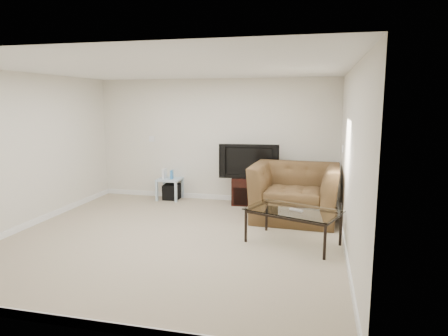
% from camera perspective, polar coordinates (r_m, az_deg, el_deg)
% --- Properties ---
extents(floor, '(5.00, 5.00, 0.00)m').
position_cam_1_polar(floor, '(6.17, -7.22, -9.89)').
color(floor, tan).
rests_on(floor, ground).
extents(ceiling, '(5.00, 5.00, 0.00)m').
position_cam_1_polar(ceiling, '(5.84, -7.74, 13.91)').
color(ceiling, white).
rests_on(ceiling, ground).
extents(wall_back, '(5.00, 0.02, 2.50)m').
position_cam_1_polar(wall_back, '(8.25, -1.30, 3.98)').
color(wall_back, silver).
rests_on(wall_back, ground).
extents(wall_left, '(0.02, 5.00, 2.50)m').
position_cam_1_polar(wall_left, '(7.16, -26.55, 2.14)').
color(wall_left, silver).
rests_on(wall_left, ground).
extents(wall_right, '(0.02, 5.00, 2.50)m').
position_cam_1_polar(wall_right, '(5.52, 17.61, 0.80)').
color(wall_right, silver).
rests_on(wall_right, ground).
extents(plate_back, '(0.12, 0.02, 0.12)m').
position_cam_1_polar(plate_back, '(8.70, -10.30, 4.11)').
color(plate_back, white).
rests_on(plate_back, wall_back).
extents(plate_right_switch, '(0.02, 0.09, 0.13)m').
position_cam_1_polar(plate_right_switch, '(7.10, 16.61, 2.69)').
color(plate_right_switch, white).
rests_on(plate_right_switch, wall_right).
extents(plate_right_outlet, '(0.02, 0.08, 0.12)m').
position_cam_1_polar(plate_right_outlet, '(6.98, 16.37, -5.36)').
color(plate_right_outlet, white).
rests_on(plate_right_outlet, wall_right).
extents(tv_stand, '(0.70, 0.52, 0.55)m').
position_cam_1_polar(tv_stand, '(8.03, 3.59, -3.23)').
color(tv_stand, black).
rests_on(tv_stand, floor).
extents(dvd_player, '(0.36, 0.27, 0.05)m').
position_cam_1_polar(dvd_player, '(7.96, 3.59, -2.00)').
color(dvd_player, black).
rests_on(dvd_player, tv_stand).
extents(television, '(1.10, 0.32, 0.67)m').
position_cam_1_polar(television, '(7.89, 3.62, 1.07)').
color(television, black).
rests_on(television, tv_stand).
extents(side_table, '(0.47, 0.47, 0.45)m').
position_cam_1_polar(side_table, '(8.48, -7.73, -2.97)').
color(side_table, '#A9C7D2').
rests_on(side_table, floor).
extents(subwoofer, '(0.33, 0.33, 0.32)m').
position_cam_1_polar(subwoofer, '(8.50, -7.50, -3.39)').
color(subwoofer, black).
rests_on(subwoofer, floor).
extents(game_console, '(0.05, 0.15, 0.21)m').
position_cam_1_polar(game_console, '(8.44, -8.53, -0.79)').
color(game_console, white).
rests_on(game_console, side_table).
extents(game_case, '(0.07, 0.14, 0.18)m').
position_cam_1_polar(game_case, '(8.38, -7.47, -0.93)').
color(game_case, '#337FCC').
rests_on(game_case, side_table).
extents(recliner, '(1.52, 1.03, 1.29)m').
position_cam_1_polar(recliner, '(7.05, 10.11, -2.07)').
color(recliner, '#4E3522').
rests_on(recliner, floor).
extents(coffee_table, '(1.46, 1.14, 0.50)m').
position_cam_1_polar(coffee_table, '(5.91, 9.78, -8.28)').
color(coffee_table, black).
rests_on(coffee_table, floor).
extents(remote, '(0.20, 0.14, 0.02)m').
position_cam_1_polar(remote, '(5.79, 10.28, -5.92)').
color(remote, '#B2B2B7').
rests_on(remote, coffee_table).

